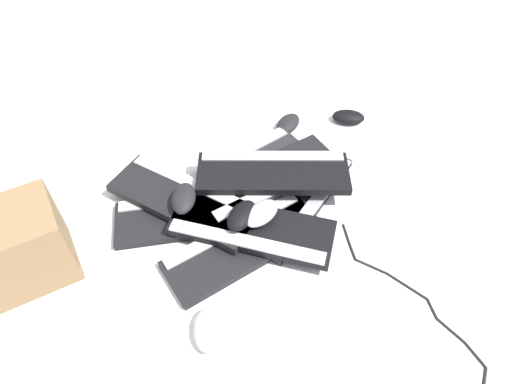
{
  "coord_description": "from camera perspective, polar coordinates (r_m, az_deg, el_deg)",
  "views": [
    {
      "loc": [
        -0.02,
        0.78,
        1.04
      ],
      "look_at": [
        0.0,
        -0.08,
        0.04
      ],
      "focal_mm": 32.0,
      "sensor_mm": 36.0,
      "label": 1
    }
  ],
  "objects": [
    {
      "name": "keyboard_1",
      "position": [
        1.24,
        -1.54,
        -6.61
      ],
      "size": [
        0.45,
        0.38,
        0.03
      ],
      "color": "black",
      "rests_on": "ground"
    },
    {
      "name": "mouse_5",
      "position": [
        1.62,
        11.47,
        9.17
      ],
      "size": [
        0.11,
        0.07,
        0.04
      ],
      "primitive_type": "ellipsoid",
      "rotation": [
        0.0,
        0.0,
        3.06
      ],
      "color": "black",
      "rests_on": "ground"
    },
    {
      "name": "keyboard_6",
      "position": [
        1.33,
        2.12,
        2.48
      ],
      "size": [
        0.44,
        0.16,
        0.03
      ],
      "color": "black",
      "rests_on": "keyboard_4"
    },
    {
      "name": "keyboard_4",
      "position": [
        1.35,
        1.59,
        1.7
      ],
      "size": [
        0.45,
        0.37,
        0.03
      ],
      "color": "black",
      "rests_on": "keyboard_3"
    },
    {
      "name": "cable_0",
      "position": [
        1.22,
        19.5,
        -13.61
      ],
      "size": [
        0.29,
        0.49,
        0.01
      ],
      "color": "black",
      "rests_on": "ground"
    },
    {
      "name": "cardboard_box",
      "position": [
        1.26,
        -27.83,
        -6.23
      ],
      "size": [
        0.29,
        0.27,
        0.22
      ],
      "primitive_type": "cube",
      "rotation": [
        0.0,
        0.0,
        3.67
      ],
      "color": "olive",
      "rests_on": "ground"
    },
    {
      "name": "mouse_1",
      "position": [
        1.22,
        0.66,
        -2.67
      ],
      "size": [
        0.12,
        0.13,
        0.04
      ],
      "primitive_type": "ellipsoid",
      "rotation": [
        0.0,
        0.0,
        0.85
      ],
      "color": "#B7B7BC",
      "rests_on": "keyboard_7"
    },
    {
      "name": "keyboard_0",
      "position": [
        1.31,
        -7.79,
        -2.87
      ],
      "size": [
        0.46,
        0.23,
        0.03
      ],
      "color": "black",
      "rests_on": "ground"
    },
    {
      "name": "keyboard_3",
      "position": [
        1.42,
        -1.75,
        2.73
      ],
      "size": [
        0.44,
        0.39,
        0.03
      ],
      "color": "#232326",
      "rests_on": "ground"
    },
    {
      "name": "mouse_2",
      "position": [
        1.12,
        -6.17,
        -16.79
      ],
      "size": [
        0.08,
        0.12,
        0.04
      ],
      "primitive_type": "ellipsoid",
      "rotation": [
        0.0,
        0.0,
        1.72
      ],
      "color": "#B7B7BC",
      "rests_on": "ground"
    },
    {
      "name": "keyboard_7",
      "position": [
        1.23,
        -0.55,
        -4.59
      ],
      "size": [
        0.46,
        0.25,
        0.03
      ],
      "color": "black",
      "rests_on": "keyboard_1"
    },
    {
      "name": "mouse_3",
      "position": [
        1.22,
        -1.79,
        -2.96
      ],
      "size": [
        0.11,
        0.13,
        0.04
      ],
      "primitive_type": "ellipsoid",
      "rotation": [
        0.0,
        0.0,
        1.12
      ],
      "color": "black",
      "rests_on": "keyboard_7"
    },
    {
      "name": "mouse_4",
      "position": [
        1.57,
        4.01,
        8.51
      ],
      "size": [
        0.11,
        0.13,
        0.04
      ],
      "primitive_type": "ellipsoid",
      "rotation": [
        0.0,
        0.0,
        1.06
      ],
      "color": "black",
      "rests_on": "ground"
    },
    {
      "name": "keyboard_5",
      "position": [
        1.31,
        -9.0,
        -0.96
      ],
      "size": [
        0.46,
        0.34,
        0.03
      ],
      "color": "black",
      "rests_on": "keyboard_0"
    },
    {
      "name": "ground_plane",
      "position": [
        1.3,
        0.04,
        -3.96
      ],
      "size": [
        3.2,
        3.2,
        0.0
      ],
      "primitive_type": "plane",
      "color": "white"
    },
    {
      "name": "keyboard_2",
      "position": [
        1.34,
        5.27,
        -0.81
      ],
      "size": [
        0.36,
        0.45,
        0.03
      ],
      "color": "black",
      "rests_on": "ground"
    },
    {
      "name": "mouse_0",
      "position": [
        1.27,
        -9.05,
        -0.77
      ],
      "size": [
        0.07,
        0.11,
        0.04
      ],
      "primitive_type": "ellipsoid",
      "rotation": [
        0.0,
        0.0,
        4.72
      ],
      "color": "black",
      "rests_on": "keyboard_5"
    }
  ]
}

